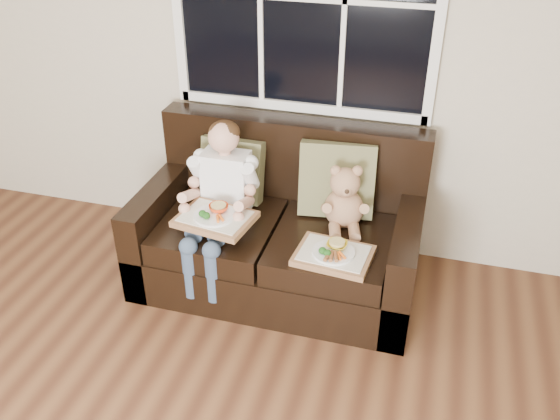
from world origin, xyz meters
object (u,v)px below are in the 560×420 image
(loveseat, at_px, (280,236))
(tray_right, at_px, (334,254))
(tray_left, at_px, (215,217))
(teddy_bear, at_px, (344,202))
(child, at_px, (221,190))

(loveseat, bearing_deg, tray_right, -40.00)
(loveseat, xyz_separation_m, tray_left, (-0.31, -0.30, 0.27))
(teddy_bear, bearing_deg, tray_right, -101.57)
(loveseat, relative_size, teddy_bear, 4.10)
(child, relative_size, teddy_bear, 2.22)
(teddy_bear, bearing_deg, loveseat, 167.86)
(loveseat, xyz_separation_m, teddy_bear, (0.38, 0.01, 0.31))
(child, xyz_separation_m, teddy_bear, (0.72, 0.13, -0.04))
(child, xyz_separation_m, tray_left, (0.03, -0.18, -0.08))
(loveseat, height_order, teddy_bear, loveseat)
(tray_left, bearing_deg, tray_right, 5.78)
(child, height_order, teddy_bear, child)
(loveseat, distance_m, tray_right, 0.55)
(child, xyz_separation_m, tray_right, (0.73, -0.21, -0.18))
(loveseat, bearing_deg, child, -159.99)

